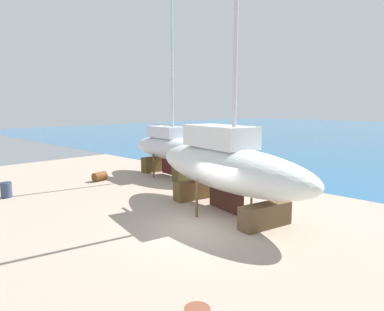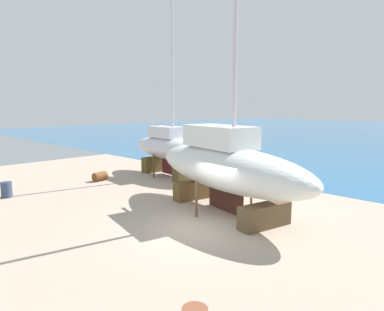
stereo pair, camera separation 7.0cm
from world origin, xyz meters
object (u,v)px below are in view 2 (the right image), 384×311
sailboat_mid_port (225,165)px  barrel_tipped_center (7,190)px  worker (281,172)px  sailboat_small_center (170,148)px  barrel_tipped_right (100,176)px

sailboat_mid_port → barrel_tipped_center: (-10.00, -6.42, -1.77)m
worker → barrel_tipped_center: bearing=-173.3°
sailboat_small_center → barrel_tipped_center: sailboat_small_center is taller
sailboat_small_center → barrel_tipped_right: bearing=-107.8°
barrel_tipped_center → sailboat_small_center: bearing=79.1°
sailboat_mid_port → barrel_tipped_right: size_ratio=19.98×
sailboat_mid_port → worker: (-0.77, 6.52, -1.32)m
sailboat_mid_port → worker: sailboat_mid_port is taller
worker → barrel_tipped_right: worker is taller
sailboat_small_center → barrel_tipped_center: bearing=-94.1°
worker → barrel_tipped_center: size_ratio=1.99×
sailboat_small_center → sailboat_mid_port: bearing=-18.2°
sailboat_mid_port → barrel_tipped_center: 12.02m
barrel_tipped_right → barrel_tipped_center: bearing=-89.3°
sailboat_mid_port → barrel_tipped_center: sailboat_mid_port is taller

